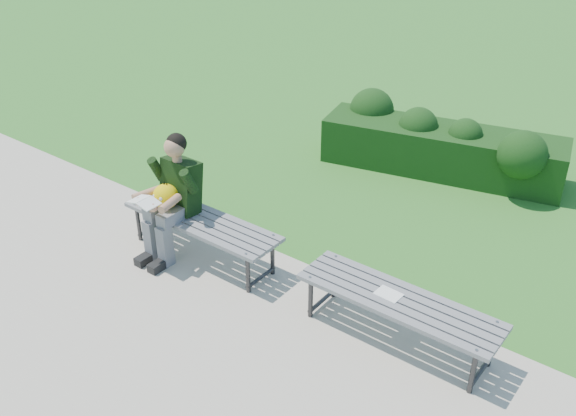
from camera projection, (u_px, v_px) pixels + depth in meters
The scene contains 7 objects.
ground at pixel (323, 273), 6.57m from camera, with size 80.00×80.00×0.00m.
walkway at pixel (205, 369), 5.36m from camera, with size 30.00×3.50×0.02m.
hedge at pixel (440, 144), 8.43m from camera, with size 3.20×1.45×0.88m.
bench_left at pixel (202, 224), 6.60m from camera, with size 1.80×0.50×0.46m.
bench_right at pixel (398, 304), 5.46m from camera, with size 1.80×0.50×0.46m.
seated_boy at pixel (172, 194), 6.54m from camera, with size 0.56×0.76×1.31m.
paper_sheet at pixel (389, 294), 5.49m from camera, with size 0.23×0.17×0.01m.
Camera 1 is at (2.95, -4.50, 3.84)m, focal length 40.00 mm.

